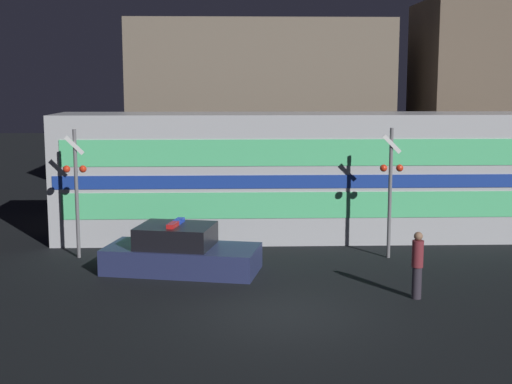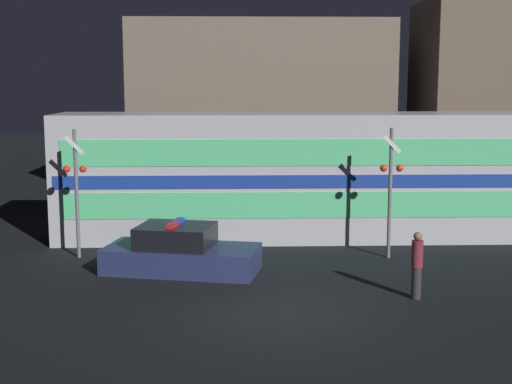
{
  "view_description": "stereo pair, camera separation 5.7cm",
  "coord_description": "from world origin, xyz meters",
  "px_view_note": "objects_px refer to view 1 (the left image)",
  "views": [
    {
      "loc": [
        -1.14,
        -15.54,
        5.2
      ],
      "look_at": [
        -0.39,
        6.04,
        1.89
      ],
      "focal_mm": 50.0,
      "sensor_mm": 36.0,
      "label": 1
    },
    {
      "loc": [
        -1.08,
        -15.55,
        5.2
      ],
      "look_at": [
        -0.39,
        6.04,
        1.89
      ],
      "focal_mm": 50.0,
      "sensor_mm": 36.0,
      "label": 2
    }
  ],
  "objects_px": {
    "pedestrian": "(417,264)",
    "crossing_signal_near": "(390,184)",
    "police_car": "(180,253)",
    "train": "(317,176)"
  },
  "relations": [
    {
      "from": "pedestrian",
      "to": "crossing_signal_near",
      "type": "height_order",
      "value": "crossing_signal_near"
    },
    {
      "from": "police_car",
      "to": "pedestrian",
      "type": "xyz_separation_m",
      "value": [
        5.93,
        -2.74,
        0.32
      ]
    },
    {
      "from": "train",
      "to": "police_car",
      "type": "bearing_deg",
      "value": -134.49
    },
    {
      "from": "crossing_signal_near",
      "to": "police_car",
      "type": "bearing_deg",
      "value": -167.88
    },
    {
      "from": "police_car",
      "to": "pedestrian",
      "type": "height_order",
      "value": "pedestrian"
    },
    {
      "from": "police_car",
      "to": "crossing_signal_near",
      "type": "relative_size",
      "value": 1.16
    },
    {
      "from": "train",
      "to": "crossing_signal_near",
      "type": "relative_size",
      "value": 4.46
    },
    {
      "from": "train",
      "to": "crossing_signal_near",
      "type": "distance_m",
      "value": 3.58
    },
    {
      "from": "police_car",
      "to": "crossing_signal_near",
      "type": "xyz_separation_m",
      "value": [
        6.14,
        1.32,
        1.71
      ]
    },
    {
      "from": "police_car",
      "to": "pedestrian",
      "type": "relative_size",
      "value": 2.73
    }
  ]
}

